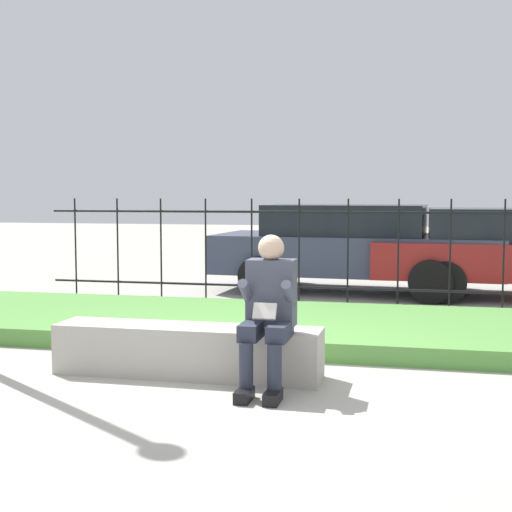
# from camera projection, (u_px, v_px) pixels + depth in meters

# --- Properties ---
(ground_plane) EXTENTS (60.00, 60.00, 0.00)m
(ground_plane) POSITION_uv_depth(u_px,v_px,m) (226.00, 378.00, 6.04)
(ground_plane) COLOR #A8A399
(stone_bench) EXTENTS (2.30, 0.46, 0.43)m
(stone_bench) POSITION_uv_depth(u_px,v_px,m) (187.00, 354.00, 6.10)
(stone_bench) COLOR #ADA89E
(stone_bench) RESTS_ON ground_plane
(person_seated_reader) EXTENTS (0.42, 0.73, 1.23)m
(person_seated_reader) POSITION_uv_depth(u_px,v_px,m) (269.00, 307.00, 5.63)
(person_seated_reader) COLOR black
(person_seated_reader) RESTS_ON ground_plane
(grass_berm) EXTENTS (9.25, 2.55, 0.19)m
(grass_berm) POSITION_uv_depth(u_px,v_px,m) (272.00, 325.00, 7.95)
(grass_berm) COLOR #569342
(grass_berm) RESTS_ON ground_plane
(iron_fence) EXTENTS (7.25, 0.03, 1.50)m
(iron_fence) POSITION_uv_depth(u_px,v_px,m) (299.00, 251.00, 9.63)
(iron_fence) COLOR black
(iron_fence) RESTS_ON ground_plane
(car_parked_center) EXTENTS (4.54, 2.18, 1.39)m
(car_parked_center) POSITION_uv_depth(u_px,v_px,m) (354.00, 246.00, 11.34)
(car_parked_center) COLOR #383D56
(car_parked_center) RESTS_ON ground_plane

